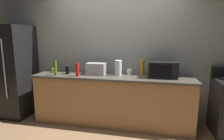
% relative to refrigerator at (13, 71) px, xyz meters
% --- Properties ---
extents(ground_plane, '(8.00, 8.00, 0.00)m').
position_rel_refrigerator_xyz_m(ground_plane, '(2.05, -0.40, -0.90)').
color(ground_plane, '#93704C').
extents(back_wall, '(6.40, 0.10, 2.70)m').
position_rel_refrigerator_xyz_m(back_wall, '(2.05, 0.41, 0.45)').
color(back_wall, '#9EA399').
rests_on(back_wall, ground_plane).
extents(counter_run, '(2.84, 0.64, 0.90)m').
position_rel_refrigerator_xyz_m(counter_run, '(2.05, 0.00, -0.45)').
color(counter_run, '#B27F4C').
rests_on(counter_run, ground_plane).
extents(refrigerator, '(0.72, 0.73, 1.80)m').
position_rel_refrigerator_xyz_m(refrigerator, '(0.00, 0.00, 0.00)').
color(refrigerator, black).
rests_on(refrigerator, ground_plane).
extents(microwave, '(0.48, 0.35, 0.27)m').
position_rel_refrigerator_xyz_m(microwave, '(2.92, 0.05, 0.13)').
color(microwave, black).
rests_on(microwave, counter_run).
extents(toaster_oven, '(0.34, 0.26, 0.21)m').
position_rel_refrigerator_xyz_m(toaster_oven, '(1.74, 0.06, 0.10)').
color(toaster_oven, '#B7BABF').
rests_on(toaster_oven, counter_run).
extents(paper_towel_roll, '(0.12, 0.12, 0.27)m').
position_rel_refrigerator_xyz_m(paper_towel_roll, '(2.16, 0.05, 0.13)').
color(paper_towel_roll, white).
rests_on(paper_towel_roll, counter_run).
extents(cordless_phone, '(0.08, 0.12, 0.15)m').
position_rel_refrigerator_xyz_m(cordless_phone, '(1.21, -0.03, 0.07)').
color(cordless_phone, black).
rests_on(cordless_phone, counter_run).
extents(bottle_dish_soap, '(0.07, 0.07, 0.28)m').
position_rel_refrigerator_xyz_m(bottle_dish_soap, '(2.57, 0.20, 0.14)').
color(bottle_dish_soap, orange).
rests_on(bottle_dish_soap, counter_run).
extents(bottle_hot_sauce, '(0.06, 0.06, 0.24)m').
position_rel_refrigerator_xyz_m(bottle_hot_sauce, '(1.47, -0.18, 0.12)').
color(bottle_hot_sauce, red).
rests_on(bottle_hot_sauce, counter_run).
extents(bottle_olive_oil, '(0.06, 0.06, 0.27)m').
position_rel_refrigerator_xyz_m(bottle_olive_oil, '(1.06, -0.20, 0.13)').
color(bottle_olive_oil, '#4C6B19').
rests_on(bottle_olive_oil, counter_run).
extents(mug_yellow, '(0.08, 0.08, 0.09)m').
position_rel_refrigerator_xyz_m(mug_yellow, '(0.91, -0.00, 0.05)').
color(mug_yellow, yellow).
rests_on(mug_yellow, counter_run).
extents(mug_white, '(0.09, 0.09, 0.10)m').
position_rel_refrigerator_xyz_m(mug_white, '(2.34, 0.15, 0.05)').
color(mug_white, white).
rests_on(mug_white, counter_run).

